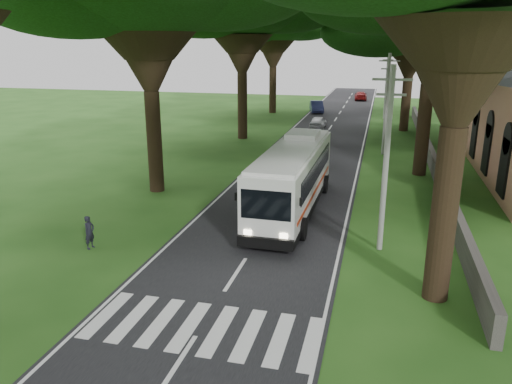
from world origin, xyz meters
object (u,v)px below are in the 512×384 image
at_px(pole_mid, 386,103).
at_px(distant_car_b, 317,107).
at_px(pole_near, 386,157).
at_px(pole_far, 386,83).
at_px(pedestrian, 89,232).
at_px(coach_bus, 293,177).
at_px(distant_car_a, 318,122).
at_px(distant_car_c, 361,96).

xyz_separation_m(pole_mid, distant_car_b, (-8.50, 23.47, -3.43)).
relative_size(pole_near, pole_far, 1.00).
xyz_separation_m(pole_far, pedestrian, (-12.54, -43.04, -3.42)).
distance_m(pole_far, coach_bus, 36.13).
bearing_deg(pole_far, distant_car_a, -128.15).
relative_size(coach_bus, pedestrian, 7.95).
bearing_deg(distant_car_b, pole_far, -34.84).
height_order(pole_near, pole_mid, same).
relative_size(pole_mid, pole_far, 1.00).
height_order(distant_car_a, pedestrian, pedestrian).
relative_size(distant_car_a, distant_car_c, 0.82).
distance_m(pole_mid, distant_car_c, 39.40).
height_order(coach_bus, distant_car_b, coach_bus).
bearing_deg(distant_car_c, coach_bus, 85.39).
xyz_separation_m(pole_mid, distant_car_a, (-6.75, 11.40, -3.53)).
bearing_deg(pole_far, distant_car_b, 157.80).
xyz_separation_m(pole_near, pedestrian, (-12.54, -3.04, -3.42)).
bearing_deg(coach_bus, pole_mid, 74.34).
bearing_deg(coach_bus, pole_far, 83.46).
xyz_separation_m(pole_mid, coach_bus, (-4.70, -15.75, -2.27)).
bearing_deg(distant_car_c, distant_car_b, 69.20).
distance_m(coach_bus, distant_car_b, 39.42).
bearing_deg(pedestrian, distant_car_c, 1.45).
bearing_deg(distant_car_c, pedestrian, 78.35).
bearing_deg(coach_bus, distant_car_c, 89.85).
height_order(pole_mid, distant_car_c, pole_mid).
height_order(coach_bus, pedestrian, coach_bus).
xyz_separation_m(distant_car_a, distant_car_c, (3.11, 27.68, 0.03)).
height_order(distant_car_c, pedestrian, pedestrian).
height_order(distant_car_b, pedestrian, pedestrian).
xyz_separation_m(pole_near, distant_car_b, (-8.50, 43.47, -3.43)).
bearing_deg(distant_car_a, pole_far, -126.32).
bearing_deg(distant_car_a, pole_near, 103.97).
relative_size(pole_near, pole_mid, 1.00).
bearing_deg(distant_car_a, coach_bus, 96.16).
height_order(pole_mid, pole_far, same).
distance_m(distant_car_a, pedestrian, 34.93).
xyz_separation_m(distant_car_c, pedestrian, (-8.90, -62.12, 0.08)).
bearing_deg(distant_car_b, pole_mid, -82.72).
xyz_separation_m(coach_bus, pedestrian, (-7.84, -7.29, -1.15)).
relative_size(pole_mid, distant_car_c, 1.79).
distance_m(pole_near, pedestrian, 13.35).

